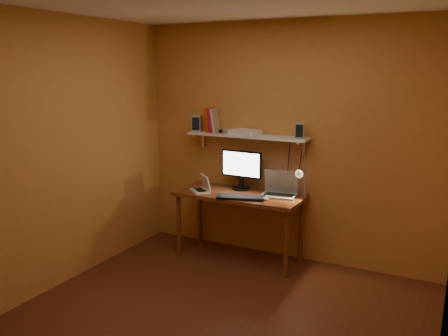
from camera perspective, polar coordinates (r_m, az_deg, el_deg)
The scene contains 14 objects.
room at distance 3.77m, azimuth -0.76°, elevation -0.18°, with size 3.44×3.24×2.64m.
desk at distance 5.21m, azimuth 1.85°, elevation -3.99°, with size 1.40×0.60×0.75m.
wall_shelf at distance 5.24m, azimuth 2.82°, elevation 3.85°, with size 1.40×0.25×0.21m.
monitor at distance 5.32m, azimuth 2.11°, elevation 0.03°, with size 0.49×0.21×0.44m.
laptop at distance 5.12m, azimuth 6.75°, elevation -2.55°, with size 0.39×0.30×0.27m.
netbook at distance 5.27m, azimuth -2.61°, elevation -2.28°, with size 0.29×0.29×0.18m.
keyboard at distance 4.99m, azimuth 2.02°, elevation -3.55°, with size 0.50×0.17×0.03m, color black.
mouse at distance 4.94m, azimuth 4.92°, elevation -3.70°, with size 0.09×0.06×0.03m, color white.
desk_lamp at distance 5.02m, azimuth 9.32°, elevation -1.30°, with size 0.09×0.23×0.38m.
speaker_left at distance 5.51m, azimuth -3.30°, elevation 5.39°, with size 0.10×0.10×0.19m, color gray.
speaker_right at distance 5.01m, azimuth 9.06°, elevation 4.49°, with size 0.09×0.09×0.17m, color gray.
books at distance 5.44m, azimuth -1.43°, elevation 5.78°, with size 0.17×0.20×0.28m.
shelf_camera at distance 5.29m, azimuth -0.29°, elevation 4.47°, with size 0.11×0.06×0.07m.
router at distance 5.25m, azimuth 2.55°, elevation 4.34°, with size 0.32×0.22×0.05m, color white.
Camera 1 is at (1.74, -3.25, 2.08)m, focal length 38.00 mm.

